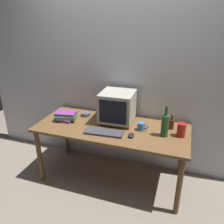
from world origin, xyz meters
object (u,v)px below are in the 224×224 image
at_px(metal_canister, 181,130).
at_px(bottle_tall, 165,125).
at_px(bottle_short, 171,124).
at_px(crt_monitor, 117,107).
at_px(computer_mouse, 131,135).
at_px(cd_spindle, 86,114).
at_px(keyboard, 104,132).
at_px(mug, 141,126).
at_px(book_stack, 66,116).

bearing_deg(metal_canister, bottle_tall, -164.38).
xyz_separation_m(bottle_short, metal_canister, (0.11, -0.14, 0.01)).
relative_size(crt_monitor, bottle_tall, 1.15).
relative_size(computer_mouse, bottle_short, 0.57).
distance_m(crt_monitor, computer_mouse, 0.43).
bearing_deg(bottle_short, cd_spindle, 178.90).
bearing_deg(cd_spindle, bottle_tall, -11.89).
distance_m(crt_monitor, bottle_short, 0.64).
distance_m(bottle_tall, bottle_short, 0.21).
height_order(crt_monitor, cd_spindle, crt_monitor).
height_order(keyboard, mug, mug).
height_order(keyboard, book_stack, book_stack).
bearing_deg(metal_canister, keyboard, -165.62).
xyz_separation_m(bottle_tall, book_stack, (-1.18, 0.01, -0.08)).
bearing_deg(bottle_tall, mug, 168.77).
bearing_deg(bottle_tall, book_stack, 179.69).
bearing_deg(crt_monitor, computer_mouse, -50.64).
height_order(computer_mouse, metal_canister, metal_canister).
distance_m(crt_monitor, mug, 0.37).
bearing_deg(metal_canister, cd_spindle, 172.02).
height_order(mug, cd_spindle, mug).
relative_size(cd_spindle, metal_canister, 0.80).
xyz_separation_m(computer_mouse, cd_spindle, (-0.68, 0.34, 0.00)).
bearing_deg(book_stack, metal_canister, 1.74).
height_order(bottle_tall, cd_spindle, bottle_tall).
bearing_deg(bottle_short, computer_mouse, -139.64).
relative_size(crt_monitor, mug, 3.33).
height_order(keyboard, computer_mouse, computer_mouse).
height_order(crt_monitor, mug, crt_monitor).
bearing_deg(bottle_tall, crt_monitor, 162.92).
distance_m(computer_mouse, metal_canister, 0.53).
bearing_deg(cd_spindle, crt_monitor, -4.61).
relative_size(bottle_tall, bottle_short, 1.99).
bearing_deg(book_stack, bottle_tall, -0.31).
bearing_deg(cd_spindle, bottle_short, -1.10).
height_order(bottle_tall, mug, bottle_tall).
bearing_deg(bottle_short, bottle_tall, -106.04).
bearing_deg(mug, bottle_tall, -11.23).
distance_m(keyboard, bottle_tall, 0.65).
height_order(book_stack, mug, book_stack).
distance_m(computer_mouse, mug, 0.20).
bearing_deg(mug, metal_canister, -0.51).
bearing_deg(crt_monitor, keyboard, -97.95).
bearing_deg(computer_mouse, bottle_short, 41.35).
bearing_deg(bottle_tall, keyboard, -165.96).
distance_m(mug, cd_spindle, 0.77).
xyz_separation_m(book_stack, mug, (0.92, 0.04, -0.01)).
xyz_separation_m(crt_monitor, bottle_tall, (0.58, -0.18, -0.06)).
height_order(computer_mouse, cd_spindle, cd_spindle).
bearing_deg(metal_canister, book_stack, -178.26).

